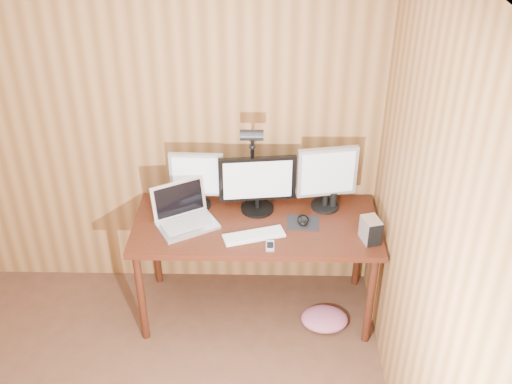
{
  "coord_description": "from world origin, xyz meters",
  "views": [
    {
      "loc": [
        0.99,
        -1.56,
        3.0
      ],
      "look_at": [
        0.93,
        1.58,
        1.02
      ],
      "focal_mm": 42.0,
      "sensor_mm": 36.0,
      "label": 1
    }
  ],
  "objects_px": {
    "desk": "(256,232)",
    "monitor_left": "(197,179)",
    "speaker": "(333,200)",
    "hard_drive": "(371,230)",
    "keyboard": "(254,235)",
    "mouse": "(303,220)",
    "laptop": "(184,214)",
    "desk_lamp": "(252,154)",
    "phone": "(270,246)",
    "monitor_center": "(257,184)",
    "monitor_right": "(327,176)"
  },
  "relations": [
    {
      "from": "desk",
      "to": "monitor_left",
      "type": "height_order",
      "value": "monitor_left"
    },
    {
      "from": "speaker",
      "to": "hard_drive",
      "type": "bearing_deg",
      "value": -61.61
    },
    {
      "from": "keyboard",
      "to": "mouse",
      "type": "relative_size",
      "value": 3.52
    },
    {
      "from": "laptop",
      "to": "mouse",
      "type": "height_order",
      "value": "laptop"
    },
    {
      "from": "hard_drive",
      "to": "desk_lamp",
      "type": "bearing_deg",
      "value": 137.45
    },
    {
      "from": "desk",
      "to": "laptop",
      "type": "distance_m",
      "value": 0.51
    },
    {
      "from": "laptop",
      "to": "phone",
      "type": "distance_m",
      "value": 0.62
    },
    {
      "from": "keyboard",
      "to": "mouse",
      "type": "height_order",
      "value": "mouse"
    },
    {
      "from": "mouse",
      "to": "monitor_center",
      "type": "bearing_deg",
      "value": 169.83
    },
    {
      "from": "desk",
      "to": "monitor_center",
      "type": "distance_m",
      "value": 0.34
    },
    {
      "from": "monitor_center",
      "to": "mouse",
      "type": "relative_size",
      "value": 4.41
    },
    {
      "from": "mouse",
      "to": "phone",
      "type": "xyz_separation_m",
      "value": [
        -0.21,
        -0.26,
        -0.02
      ]
    },
    {
      "from": "laptop",
      "to": "mouse",
      "type": "distance_m",
      "value": 0.77
    },
    {
      "from": "hard_drive",
      "to": "phone",
      "type": "bearing_deg",
      "value": 171.43
    },
    {
      "from": "monitor_right",
      "to": "phone",
      "type": "height_order",
      "value": "monitor_right"
    },
    {
      "from": "monitor_left",
      "to": "mouse",
      "type": "xyz_separation_m",
      "value": [
        0.7,
        -0.19,
        -0.19
      ]
    },
    {
      "from": "laptop",
      "to": "keyboard",
      "type": "distance_m",
      "value": 0.49
    },
    {
      "from": "phone",
      "to": "desk_lamp",
      "type": "xyz_separation_m",
      "value": [
        -0.12,
        0.45,
        0.39
      ]
    },
    {
      "from": "monitor_center",
      "to": "speaker",
      "type": "height_order",
      "value": "monitor_center"
    },
    {
      "from": "monitor_left",
      "to": "desk_lamp",
      "type": "relative_size",
      "value": 0.62
    },
    {
      "from": "speaker",
      "to": "keyboard",
      "type": "bearing_deg",
      "value": -146.99
    },
    {
      "from": "laptop",
      "to": "hard_drive",
      "type": "height_order",
      "value": "laptop"
    },
    {
      "from": "monitor_right",
      "to": "mouse",
      "type": "distance_m",
      "value": 0.33
    },
    {
      "from": "keyboard",
      "to": "speaker",
      "type": "distance_m",
      "value": 0.63
    },
    {
      "from": "phone",
      "to": "mouse",
      "type": "bearing_deg",
      "value": 50.17
    },
    {
      "from": "phone",
      "to": "desk_lamp",
      "type": "relative_size",
      "value": 0.16
    },
    {
      "from": "monitor_center",
      "to": "laptop",
      "type": "xyz_separation_m",
      "value": [
        -0.47,
        -0.16,
        -0.14
      ]
    },
    {
      "from": "desk",
      "to": "mouse",
      "type": "xyz_separation_m",
      "value": [
        0.3,
        -0.07,
        0.15
      ]
    },
    {
      "from": "desk",
      "to": "monitor_right",
      "type": "bearing_deg",
      "value": 14.9
    },
    {
      "from": "phone",
      "to": "monitor_center",
      "type": "bearing_deg",
      "value": 101.74
    },
    {
      "from": "phone",
      "to": "desk",
      "type": "bearing_deg",
      "value": 105.53
    },
    {
      "from": "laptop",
      "to": "speaker",
      "type": "distance_m",
      "value": 1.0
    },
    {
      "from": "monitor_center",
      "to": "phone",
      "type": "xyz_separation_m",
      "value": [
        0.09,
        -0.41,
        -0.2
      ]
    },
    {
      "from": "desk",
      "to": "monitor_center",
      "type": "relative_size",
      "value": 3.15
    },
    {
      "from": "desk",
      "to": "monitor_right",
      "type": "height_order",
      "value": "monitor_right"
    },
    {
      "from": "laptop",
      "to": "keyboard",
      "type": "height_order",
      "value": "laptop"
    },
    {
      "from": "desk_lamp",
      "to": "hard_drive",
      "type": "bearing_deg",
      "value": -9.04
    },
    {
      "from": "monitor_center",
      "to": "monitor_left",
      "type": "height_order",
      "value": "monitor_left"
    },
    {
      "from": "laptop",
      "to": "desk_lamp",
      "type": "height_order",
      "value": "desk_lamp"
    },
    {
      "from": "mouse",
      "to": "phone",
      "type": "distance_m",
      "value": 0.34
    },
    {
      "from": "laptop",
      "to": "phone",
      "type": "height_order",
      "value": "laptop"
    },
    {
      "from": "mouse",
      "to": "phone",
      "type": "height_order",
      "value": "mouse"
    },
    {
      "from": "speaker",
      "to": "desk_lamp",
      "type": "xyz_separation_m",
      "value": [
        -0.55,
        0.01,
        0.34
      ]
    },
    {
      "from": "keyboard",
      "to": "desk_lamp",
      "type": "height_order",
      "value": "desk_lamp"
    },
    {
      "from": "hard_drive",
      "to": "desk_lamp",
      "type": "distance_m",
      "value": 0.89
    },
    {
      "from": "hard_drive",
      "to": "laptop",
      "type": "bearing_deg",
      "value": 155.9
    },
    {
      "from": "phone",
      "to": "speaker",
      "type": "xyz_separation_m",
      "value": [
        0.43,
        0.44,
        0.05
      ]
    },
    {
      "from": "desk",
      "to": "speaker",
      "type": "xyz_separation_m",
      "value": [
        0.52,
        0.12,
        0.18
      ]
    },
    {
      "from": "monitor_right",
      "to": "laptop",
      "type": "bearing_deg",
      "value": -178.58
    },
    {
      "from": "desk_lamp",
      "to": "phone",
      "type": "bearing_deg",
      "value": -57.4
    }
  ]
}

